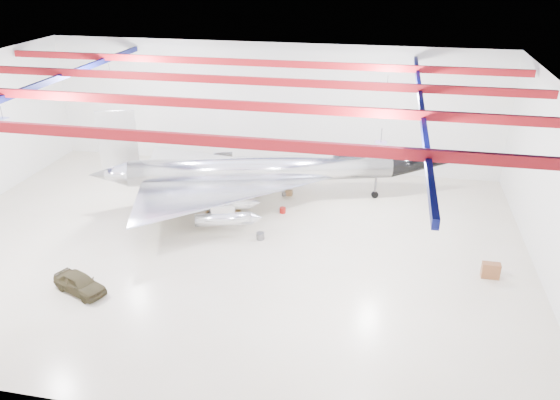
# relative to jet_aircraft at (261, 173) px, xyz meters

# --- Properties ---
(floor) EXTENTS (40.00, 40.00, 0.00)m
(floor) POSITION_rel_jet_aircraft_xyz_m (-1.07, -6.91, -2.50)
(floor) COLOR beige
(floor) RESTS_ON ground
(wall_back) EXTENTS (40.00, 0.00, 40.00)m
(wall_back) POSITION_rel_jet_aircraft_xyz_m (-1.07, 8.09, 3.00)
(wall_back) COLOR silver
(wall_back) RESTS_ON floor
(wall_right) EXTENTS (0.00, 30.00, 30.00)m
(wall_right) POSITION_rel_jet_aircraft_xyz_m (18.93, -6.91, 3.00)
(wall_right) COLOR silver
(wall_right) RESTS_ON floor
(ceiling) EXTENTS (40.00, 40.00, 0.00)m
(ceiling) POSITION_rel_jet_aircraft_xyz_m (-1.07, -6.91, 8.50)
(ceiling) COLOR #0A0F38
(ceiling) RESTS_ON wall_back
(ceiling_structure) EXTENTS (39.50, 29.50, 1.08)m
(ceiling_structure) POSITION_rel_jet_aircraft_xyz_m (-1.07, -6.91, 7.82)
(ceiling_structure) COLOR maroon
(ceiling_structure) RESTS_ON ceiling
(jet_aircraft) EXTENTS (27.30, 19.90, 7.63)m
(jet_aircraft) POSITION_rel_jet_aircraft_xyz_m (0.00, 0.00, 0.00)
(jet_aircraft) COLOR silver
(jet_aircraft) RESTS_ON floor
(jeep) EXTENTS (3.76, 2.64, 1.19)m
(jeep) POSITION_rel_jet_aircraft_xyz_m (-7.44, -14.07, -1.91)
(jeep) COLOR #39321C
(jeep) RESTS_ON floor
(desk) EXTENTS (1.06, 0.53, 0.97)m
(desk) POSITION_rel_jet_aircraft_xyz_m (15.99, -7.73, -2.01)
(desk) COLOR brown
(desk) RESTS_ON floor
(crate_ply) EXTENTS (0.62, 0.54, 0.37)m
(crate_ply) POSITION_rel_jet_aircraft_xyz_m (-3.36, -2.79, -2.32)
(crate_ply) COLOR olive
(crate_ply) RESTS_ON floor
(toolbox_red) EXTENTS (0.54, 0.46, 0.33)m
(toolbox_red) POSITION_rel_jet_aircraft_xyz_m (-0.65, 1.79, -2.34)
(toolbox_red) COLOR #9D130F
(toolbox_red) RESTS_ON floor
(engine_drum) EXTENTS (0.69, 0.69, 0.49)m
(engine_drum) POSITION_rel_jet_aircraft_xyz_m (1.29, -5.85, -2.26)
(engine_drum) COLOR #59595B
(engine_drum) RESTS_ON floor
(parts_bin) EXTENTS (0.59, 0.48, 0.40)m
(parts_bin) POSITION_rel_jet_aircraft_xyz_m (1.83, 1.78, -2.30)
(parts_bin) COLOR olive
(parts_bin) RESTS_ON floor
(crate_small) EXTENTS (0.50, 0.46, 0.29)m
(crate_small) POSITION_rel_jet_aircraft_xyz_m (-9.27, 0.64, -2.36)
(crate_small) COLOR #59595B
(crate_small) RESTS_ON floor
(tool_chest) EXTENTS (0.59, 0.59, 0.42)m
(tool_chest) POSITION_rel_jet_aircraft_xyz_m (1.98, -1.50, -2.29)
(tool_chest) COLOR #9D130F
(tool_chest) RESTS_ON floor
(oil_barrel) EXTENTS (0.76, 0.69, 0.43)m
(oil_barrel) POSITION_rel_jet_aircraft_xyz_m (-1.25, -2.74, -2.29)
(oil_barrel) COLOR olive
(oil_barrel) RESTS_ON floor
(spares_box) EXTENTS (0.38, 0.38, 0.32)m
(spares_box) POSITION_rel_jet_aircraft_xyz_m (1.46, 1.60, -2.34)
(spares_box) COLOR #59595B
(spares_box) RESTS_ON floor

